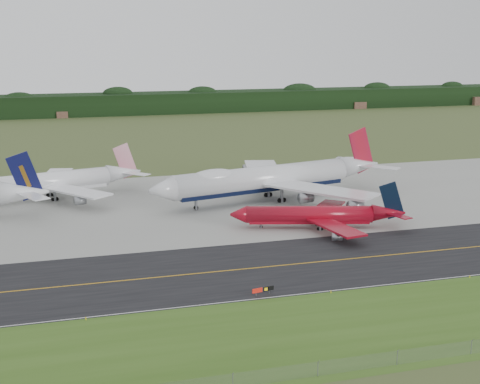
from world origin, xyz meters
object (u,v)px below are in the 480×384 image
Objects in this scene: jet_red_737 at (319,215)px; jet_ba_747 at (270,178)px; jet_star_tail at (51,182)px; taxiway_sign at (263,290)px.

jet_ba_747 is at bearing 95.02° from jet_red_737.
jet_red_737 is 78.44m from jet_star_tail.
jet_ba_747 reaches higher than jet_star_tail.
jet_star_tail is at bearing 162.78° from jet_ba_747.
jet_ba_747 is at bearing -17.22° from jet_star_tail.
jet_ba_747 is 1.76× the size of jet_red_737.
jet_star_tail is (-62.00, 48.02, 1.62)m from jet_red_737.
jet_red_737 is 45.49m from taxiway_sign.
jet_ba_747 reaches higher than jet_red_737.
jet_red_737 is 0.78× the size of jet_star_tail.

